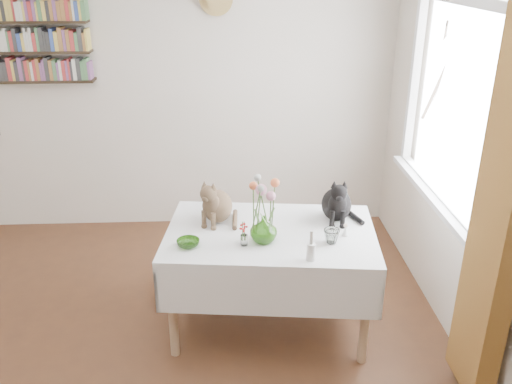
{
  "coord_description": "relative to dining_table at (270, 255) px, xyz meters",
  "views": [
    {
      "loc": [
        0.55,
        -2.51,
        2.36
      ],
      "look_at": [
        0.7,
        0.5,
        1.05
      ],
      "focal_mm": 38.0,
      "sensor_mm": 36.0,
      "label": 1
    }
  ],
  "objects": [
    {
      "name": "room",
      "position": [
        -0.8,
        -0.6,
        0.7
      ],
      "size": [
        4.08,
        4.58,
        2.58
      ],
      "color": "brown",
      "rests_on": "ground"
    },
    {
      "name": "window",
      "position": [
        1.17,
        0.2,
        0.85
      ],
      "size": [
        0.12,
        1.52,
        1.32
      ],
      "color": "white",
      "rests_on": "room"
    },
    {
      "name": "curtain",
      "position": [
        1.1,
        -0.72,
        0.6
      ],
      "size": [
        0.12,
        0.38,
        2.1
      ],
      "primitive_type": "cube",
      "color": "brown",
      "rests_on": "room"
    },
    {
      "name": "dining_table",
      "position": [
        0.0,
        0.0,
        0.0
      ],
      "size": [
        1.44,
        1.01,
        0.73
      ],
      "color": "white",
      "rests_on": "room"
    },
    {
      "name": "tabby_cat",
      "position": [
        -0.34,
        0.18,
        0.34
      ],
      "size": [
        0.32,
        0.34,
        0.33
      ],
      "primitive_type": null,
      "rotation": [
        0.0,
        0.0,
        -0.46
      ],
      "color": "brown",
      "rests_on": "dining_table"
    },
    {
      "name": "black_cat",
      "position": [
        0.46,
        0.17,
        0.34
      ],
      "size": [
        0.25,
        0.3,
        0.33
      ],
      "primitive_type": null,
      "rotation": [
        0.0,
        0.0,
        -0.11
      ],
      "color": "black",
      "rests_on": "dining_table"
    },
    {
      "name": "flower_vase",
      "position": [
        -0.05,
        -0.14,
        0.27
      ],
      "size": [
        0.18,
        0.18,
        0.18
      ],
      "primitive_type": "imported",
      "rotation": [
        0.0,
        0.0,
        0.07
      ],
      "color": "#64AB3A",
      "rests_on": "dining_table"
    },
    {
      "name": "green_bowl",
      "position": [
        -0.52,
        -0.17,
        0.2
      ],
      "size": [
        0.15,
        0.15,
        0.04
      ],
      "primitive_type": "imported",
      "rotation": [
        0.0,
        0.0,
        0.04
      ],
      "color": "#64AB3A",
      "rests_on": "dining_table"
    },
    {
      "name": "drinking_glass",
      "position": [
        0.37,
        -0.17,
        0.23
      ],
      "size": [
        0.13,
        0.13,
        0.09
      ],
      "primitive_type": "imported",
      "rotation": [
        0.0,
        0.0,
        -0.31
      ],
      "color": "white",
      "rests_on": "dining_table"
    },
    {
      "name": "candlestick",
      "position": [
        0.21,
        -0.37,
        0.24
      ],
      "size": [
        0.05,
        0.05,
        0.19
      ],
      "color": "white",
      "rests_on": "dining_table"
    },
    {
      "name": "berry_jar",
      "position": [
        -0.18,
        -0.17,
        0.26
      ],
      "size": [
        0.04,
        0.04,
        0.17
      ],
      "color": "white",
      "rests_on": "dining_table"
    },
    {
      "name": "porcelain_figurine",
      "position": [
        0.47,
        -0.08,
        0.22
      ],
      "size": [
        0.04,
        0.04,
        0.09
      ],
      "color": "white",
      "rests_on": "dining_table"
    },
    {
      "name": "flower_bouquet",
      "position": [
        -0.06,
        -0.13,
        0.52
      ],
      "size": [
        0.17,
        0.12,
        0.39
      ],
      "color": "#4C7233",
      "rests_on": "flower_vase"
    },
    {
      "name": "bookshelf_unit",
      "position": [
        -1.9,
        1.56,
        1.3
      ],
      "size": [
        1.0,
        0.16,
        0.91
      ],
      "color": "black",
      "rests_on": "room"
    }
  ]
}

